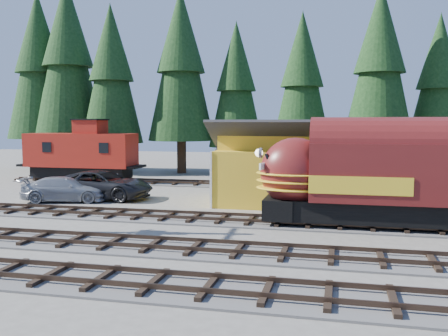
% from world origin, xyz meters
% --- Properties ---
extents(ground, '(120.00, 120.00, 0.00)m').
position_xyz_m(ground, '(0.00, 0.00, 0.00)').
color(ground, '#6B665B').
rests_on(ground, ground).
extents(track_spur, '(32.00, 3.20, 0.33)m').
position_xyz_m(track_spur, '(-10.00, 18.00, 0.06)').
color(track_spur, '#4C4947').
rests_on(track_spur, ground).
extents(depot, '(12.80, 7.00, 5.30)m').
position_xyz_m(depot, '(-0.00, 10.50, 2.96)').
color(depot, yellow).
rests_on(depot, ground).
extents(conifer_backdrop, '(80.37, 22.38, 17.31)m').
position_xyz_m(conifer_backdrop, '(1.76, 24.94, 9.98)').
color(conifer_backdrop, black).
rests_on(conifer_backdrop, ground).
extents(locomotive, '(14.91, 2.96, 4.05)m').
position_xyz_m(locomotive, '(4.52, 4.00, 2.39)').
color(locomotive, black).
rests_on(locomotive, ground).
extents(caboose, '(9.53, 2.76, 4.95)m').
position_xyz_m(caboose, '(-20.30, 18.00, 2.47)').
color(caboose, black).
rests_on(caboose, ground).
extents(pickup_truck_a, '(6.86, 3.29, 1.88)m').
position_xyz_m(pickup_truck_a, '(-14.05, 9.48, 0.94)').
color(pickup_truck_a, black).
rests_on(pickup_truck_a, ground).
extents(pickup_truck_b, '(5.88, 3.56, 1.59)m').
position_xyz_m(pickup_truck_b, '(-15.88, 7.89, 0.80)').
color(pickup_truck_b, '#9C9EA3').
rests_on(pickup_truck_b, ground).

